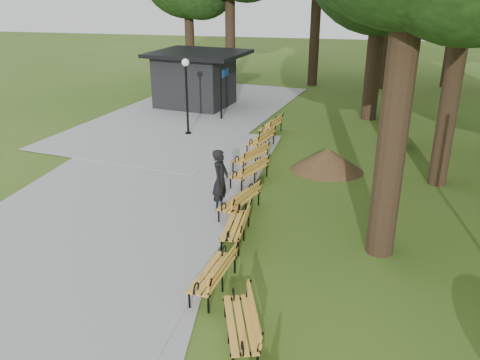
% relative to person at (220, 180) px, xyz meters
% --- Properties ---
extents(ground, '(100.00, 100.00, 0.00)m').
position_rel_person_xyz_m(ground, '(0.66, -3.03, -0.96)').
color(ground, '#375719').
rests_on(ground, ground).
extents(path, '(12.00, 38.00, 0.06)m').
position_rel_person_xyz_m(path, '(-3.34, -0.03, -0.93)').
color(path, '#97979A').
rests_on(path, ground).
extents(person, '(0.54, 0.75, 1.92)m').
position_rel_person_xyz_m(person, '(0.00, 0.00, 0.00)').
color(person, black).
rests_on(person, ground).
extents(kiosk, '(5.42, 4.92, 2.97)m').
position_rel_person_xyz_m(kiosk, '(-4.48, 12.60, 0.53)').
color(kiosk, black).
rests_on(kiosk, ground).
extents(lamp_post, '(0.32, 0.32, 3.38)m').
position_rel_person_xyz_m(lamp_post, '(-3.29, 7.35, 1.45)').
color(lamp_post, black).
rests_on(lamp_post, ground).
extents(dirt_mound, '(2.25, 2.25, 0.85)m').
position_rel_person_xyz_m(dirt_mound, '(3.04, 4.00, -0.54)').
color(dirt_mound, '#47301C').
rests_on(dirt_mound, ground).
extents(bench_1, '(1.19, 2.00, 0.88)m').
position_rel_person_xyz_m(bench_1, '(1.78, -5.78, -0.52)').
color(bench_1, gold).
rests_on(bench_1, ground).
extents(bench_2, '(0.89, 1.97, 0.88)m').
position_rel_person_xyz_m(bench_2, '(0.83, -4.17, -0.52)').
color(bench_2, gold).
rests_on(bench_2, ground).
extents(bench_3, '(0.70, 1.92, 0.88)m').
position_rel_person_xyz_m(bench_3, '(0.84, -1.80, -0.52)').
color(bench_3, gold).
rests_on(bench_3, ground).
extents(bench_4, '(1.19, 2.00, 0.88)m').
position_rel_person_xyz_m(bench_4, '(0.62, -0.20, -0.52)').
color(bench_4, gold).
rests_on(bench_4, ground).
extents(bench_5, '(1.30, 2.00, 0.88)m').
position_rel_person_xyz_m(bench_5, '(0.46, 2.26, -0.52)').
color(bench_5, gold).
rests_on(bench_5, ground).
extents(bench_6, '(1.34, 2.00, 0.88)m').
position_rel_person_xyz_m(bench_6, '(0.24, 3.74, -0.52)').
color(bench_6, gold).
rests_on(bench_6, ground).
extents(bench_7, '(1.13, 2.00, 0.88)m').
position_rel_person_xyz_m(bench_7, '(0.27, 5.86, -0.52)').
color(bench_7, gold).
rests_on(bench_7, ground).
extents(bench_8, '(1.01, 1.99, 0.88)m').
position_rel_person_xyz_m(bench_8, '(0.38, 7.95, -0.52)').
color(bench_8, gold).
rests_on(bench_8, ground).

